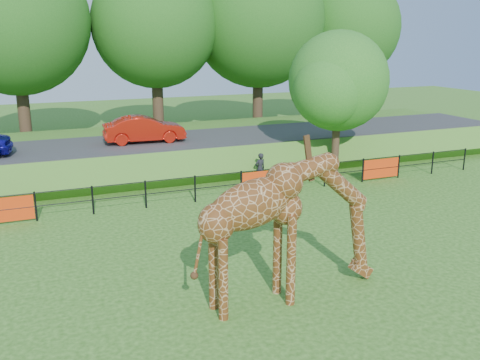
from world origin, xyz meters
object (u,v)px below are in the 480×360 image
at_px(giraffe, 290,229).
at_px(visitor, 260,169).
at_px(car_red, 144,129).
at_px(tree_east, 340,85).

xyz_separation_m(giraffe, visitor, (3.77, 10.10, -1.14)).
bearing_deg(car_red, giraffe, -175.18).
height_order(car_red, visitor, car_red).
bearing_deg(car_red, visitor, -133.77).
bearing_deg(visitor, car_red, -58.39).
distance_m(car_red, visitor, 6.29).
bearing_deg(tree_east, car_red, 152.37).
height_order(visitor, tree_east, tree_east).
relative_size(giraffe, car_red, 1.33).
bearing_deg(tree_east, giraffe, -127.36).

